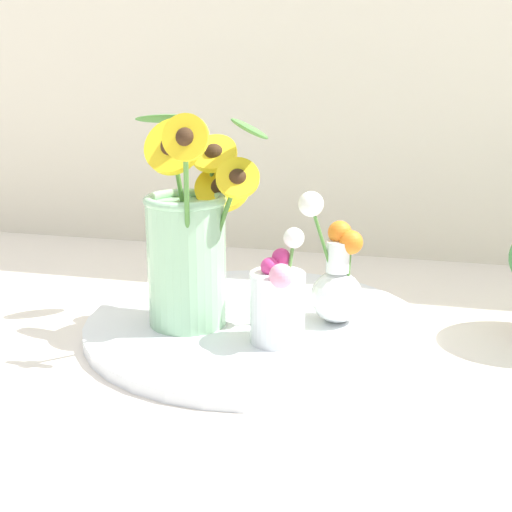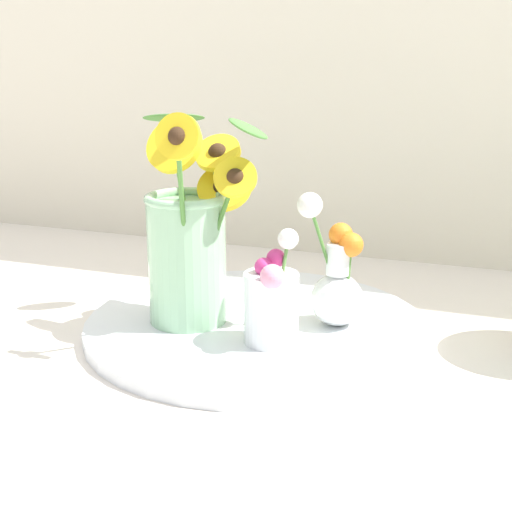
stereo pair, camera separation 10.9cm
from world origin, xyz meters
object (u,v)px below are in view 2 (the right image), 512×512
(vase_small_center, at_px, (272,302))
(vase_bulb_right, at_px, (336,281))
(serving_tray, at_px, (256,326))
(mason_jar_sunflowers, at_px, (191,240))

(vase_small_center, bearing_deg, vase_bulb_right, 55.20)
(vase_small_center, distance_m, vase_bulb_right, 0.12)
(serving_tray, bearing_deg, mason_jar_sunflowers, -160.89)
(vase_bulb_right, bearing_deg, vase_small_center, -124.80)
(mason_jar_sunflowers, bearing_deg, serving_tray, 19.11)
(serving_tray, xyz_separation_m, mason_jar_sunflowers, (-0.09, -0.03, 0.14))
(serving_tray, height_order, vase_small_center, vase_small_center)
(mason_jar_sunflowers, bearing_deg, vase_bulb_right, 14.80)
(vase_small_center, bearing_deg, serving_tray, 124.15)
(mason_jar_sunflowers, xyz_separation_m, vase_small_center, (0.15, -0.04, -0.07))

